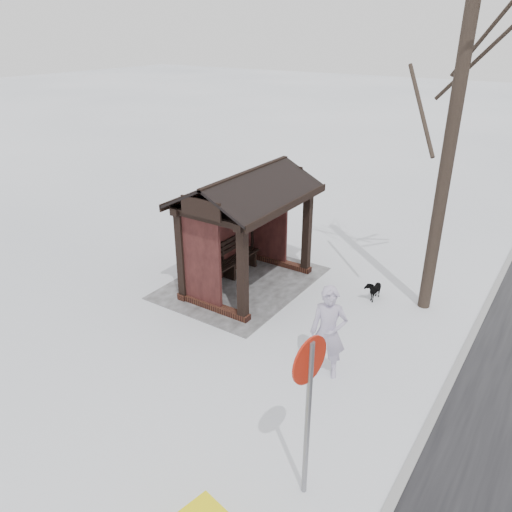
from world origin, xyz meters
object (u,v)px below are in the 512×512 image
(pedestrian, at_px, (328,332))
(dog, at_px, (373,289))
(tree_near, at_px, (468,31))
(bus_shelter, at_px, (242,206))
(road_sign, at_px, (308,388))

(pedestrian, height_order, dog, pedestrian)
(pedestrian, relative_size, dog, 3.10)
(tree_near, relative_size, pedestrian, 4.70)
(tree_near, distance_m, dog, 6.02)
(tree_near, relative_size, dog, 14.56)
(bus_shelter, distance_m, pedestrian, 4.33)
(bus_shelter, height_order, dog, bus_shelter)
(tree_near, height_order, dog, tree_near)
(pedestrian, bearing_deg, tree_near, 57.00)
(dog, xyz_separation_m, road_sign, (6.00, 1.31, 1.64))
(bus_shelter, relative_size, pedestrian, 1.88)
(pedestrian, relative_size, road_sign, 0.71)
(bus_shelter, distance_m, road_sign, 6.60)
(bus_shelter, xyz_separation_m, pedestrian, (2.20, 3.53, -1.21))
(road_sign, bearing_deg, tree_near, -169.50)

